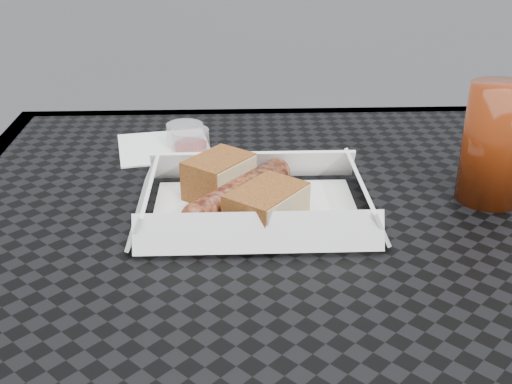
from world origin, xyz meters
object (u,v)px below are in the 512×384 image
at_px(bratwurst, 239,193).
at_px(drink_glass, 495,144).
at_px(food_tray, 256,211).
at_px(patio_table, 299,290).

xyz_separation_m(bratwurst, drink_glass, (0.28, 0.02, 0.05)).
bearing_deg(food_tray, bratwurst, 155.23).
bearing_deg(drink_glass, food_tray, -174.54).
relative_size(food_tray, bratwurst, 1.54).
bearing_deg(bratwurst, patio_table, -35.90).
xyz_separation_m(food_tray, bratwurst, (-0.02, 0.01, 0.02)).
relative_size(bratwurst, drink_glass, 1.07).
height_order(patio_table, drink_glass, drink_glass).
bearing_deg(food_tray, patio_table, -39.47).
relative_size(patio_table, drink_glass, 6.03).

